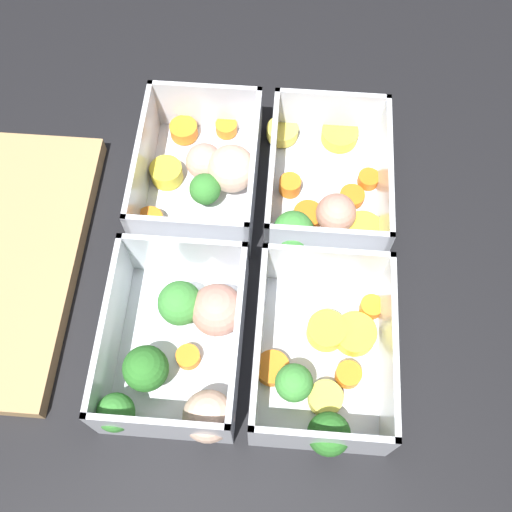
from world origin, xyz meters
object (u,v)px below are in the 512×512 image
container_near_right (324,192)px  container_far_right (205,171)px  container_far_left (182,347)px  container_near_left (322,362)px

container_near_right → container_far_right: same height
container_near_right → container_far_left: size_ratio=1.07×
container_near_right → container_far_left: 0.20m
container_near_left → container_far_right: size_ratio=1.03×
container_near_left → container_near_right: bearing=1.0°
container_near_left → container_far_left: bearing=88.6°
container_near_left → container_far_right: 0.22m
container_near_right → container_far_right: size_ratio=1.09×
container_near_left → container_far_right: same height
container_far_left → container_far_right: 0.18m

